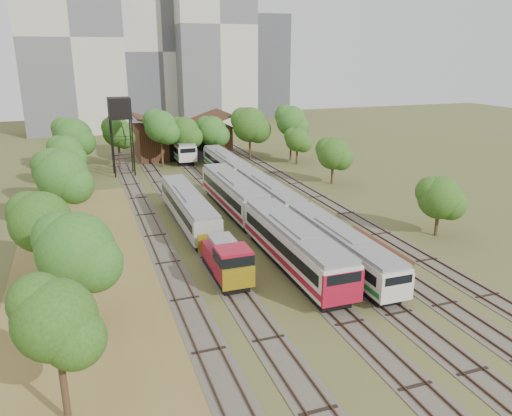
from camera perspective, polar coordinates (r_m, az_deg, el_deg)
name	(u,v)px	position (r m, az deg, el deg)	size (l,w,h in m)	color
ground	(346,293)	(39.92, 10.21, -9.56)	(240.00, 240.00, 0.00)	#475123
dry_grass_patch	(99,284)	(42.56, -17.50, -8.33)	(14.00, 60.00, 0.04)	brown
tracks	(239,205)	(61.02, -1.91, 0.35)	(24.60, 80.00, 0.19)	#4C473D
railcar_red_set	(259,216)	(50.25, 0.37, -0.93)	(3.23, 34.57, 4.00)	black
railcar_green_set	(268,195)	(58.90, 1.35, 1.49)	(2.73, 52.07, 3.37)	black
railcar_rear	(178,147)	(89.51, -8.85, 6.93)	(3.02, 16.08, 3.74)	black
shunter_locomotive	(227,262)	(40.78, -3.32, -6.14)	(2.64, 8.10, 3.45)	black
old_grey_coach	(188,207)	(54.25, -7.77, 0.08)	(2.84, 18.00, 3.51)	black
water_tower	(119,110)	(77.43, -15.34, 10.75)	(3.35, 3.35, 11.58)	black
rail_pile_near	(379,244)	(49.74, 13.92, -4.04)	(0.67, 10.07, 0.34)	#502C17
rail_pile_far	(386,248)	(49.18, 14.68, -4.43)	(0.43, 6.85, 0.22)	#502C17
maintenance_shed	(182,139)	(91.51, -8.51, 7.76)	(16.45, 11.55, 7.58)	#351B13
tree_band_left	(61,181)	(54.72, -21.36, 2.89)	(7.61, 64.20, 8.74)	#382616
tree_band_far	(193,129)	(83.45, -7.23, 8.98)	(40.02, 9.47, 9.31)	#382616
tree_band_right	(349,160)	(67.66, 10.53, 5.38)	(4.87, 40.04, 6.62)	#382616
tower_left	(70,38)	(125.66, -20.47, 17.76)	(22.00, 16.00, 42.00)	#BDB8A5
tower_centre	(157,52)	(132.19, -11.27, 17.11)	(20.00, 18.00, 36.00)	#BCB7AA
tower_right	(211,25)	(126.95, -5.15, 20.07)	(18.00, 16.00, 48.00)	#BDB8A5
tower_far_right	(263,66)	(150.09, 0.83, 15.89)	(12.00, 12.00, 28.00)	#44464C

